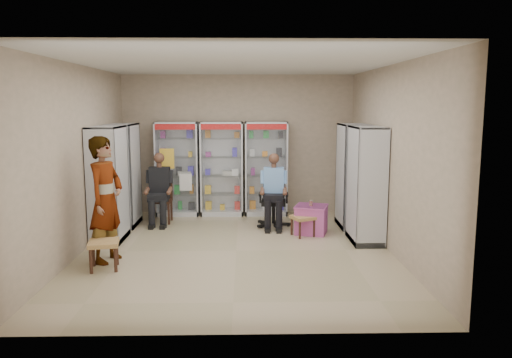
{
  "coord_description": "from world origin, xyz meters",
  "views": [
    {
      "loc": [
        0.15,
        -7.89,
        2.38
      ],
      "look_at": [
        0.34,
        0.7,
        1.08
      ],
      "focal_mm": 35.0,
      "sensor_mm": 36.0,
      "label": 1
    }
  ],
  "objects_px": {
    "cabinet_right_near": "(366,185)",
    "office_chair": "(274,200)",
    "standing_man": "(106,200)",
    "cabinet_back_left": "(178,169)",
    "cabinet_left_near": "(108,184)",
    "cabinet_back_mid": "(222,169)",
    "seated_shopkeeper": "(274,193)",
    "woven_stool_a": "(303,226)",
    "cabinet_right_far": "(353,176)",
    "cabinet_back_right": "(266,169)",
    "wooden_chair": "(161,200)",
    "cabinet_left_far": "(123,175)",
    "woven_stool_b": "(104,255)",
    "pink_trunk": "(311,219)"
  },
  "relations": [
    {
      "from": "cabinet_right_near",
      "to": "pink_trunk",
      "type": "bearing_deg",
      "value": 55.54
    },
    {
      "from": "cabinet_right_far",
      "to": "wooden_chair",
      "type": "height_order",
      "value": "cabinet_right_far"
    },
    {
      "from": "cabinet_back_left",
      "to": "cabinet_left_near",
      "type": "distance_m",
      "value": 2.23
    },
    {
      "from": "cabinet_right_near",
      "to": "wooden_chair",
      "type": "relative_size",
      "value": 2.13
    },
    {
      "from": "woven_stool_a",
      "to": "cabinet_right_far",
      "type": "bearing_deg",
      "value": 34.28
    },
    {
      "from": "woven_stool_b",
      "to": "standing_man",
      "type": "distance_m",
      "value": 0.84
    },
    {
      "from": "woven_stool_a",
      "to": "standing_man",
      "type": "height_order",
      "value": "standing_man"
    },
    {
      "from": "cabinet_left_near",
      "to": "woven_stool_b",
      "type": "relative_size",
      "value": 4.77
    },
    {
      "from": "cabinet_right_near",
      "to": "cabinet_back_left",
      "type": "bearing_deg",
      "value": 57.72
    },
    {
      "from": "standing_man",
      "to": "cabinet_back_left",
      "type": "bearing_deg",
      "value": 6.03
    },
    {
      "from": "cabinet_right_far",
      "to": "cabinet_back_right",
      "type": "bearing_deg",
      "value": 55.27
    },
    {
      "from": "office_chair",
      "to": "standing_man",
      "type": "distance_m",
      "value": 3.43
    },
    {
      "from": "wooden_chair",
      "to": "woven_stool_b",
      "type": "distance_m",
      "value": 2.91
    },
    {
      "from": "seated_shopkeeper",
      "to": "pink_trunk",
      "type": "relative_size",
      "value": 2.49
    },
    {
      "from": "office_chair",
      "to": "pink_trunk",
      "type": "distance_m",
      "value": 0.91
    },
    {
      "from": "seated_shopkeeper",
      "to": "woven_stool_a",
      "type": "distance_m",
      "value": 0.99
    },
    {
      "from": "cabinet_back_left",
      "to": "cabinet_right_far",
      "type": "relative_size",
      "value": 1.0
    },
    {
      "from": "office_chair",
      "to": "cabinet_right_far",
      "type": "bearing_deg",
      "value": 2.25
    },
    {
      "from": "cabinet_back_left",
      "to": "cabinet_left_near",
      "type": "relative_size",
      "value": 1.0
    },
    {
      "from": "cabinet_left_near",
      "to": "standing_man",
      "type": "relative_size",
      "value": 1.05
    },
    {
      "from": "cabinet_back_mid",
      "to": "wooden_chair",
      "type": "relative_size",
      "value": 2.13
    },
    {
      "from": "cabinet_left_near",
      "to": "office_chair",
      "type": "height_order",
      "value": "cabinet_left_near"
    },
    {
      "from": "office_chair",
      "to": "standing_man",
      "type": "xyz_separation_m",
      "value": [
        -2.65,
        -2.13,
        0.42
      ]
    },
    {
      "from": "cabinet_left_far",
      "to": "office_chair",
      "type": "relative_size",
      "value": 1.88
    },
    {
      "from": "cabinet_right_far",
      "to": "woven_stool_b",
      "type": "xyz_separation_m",
      "value": [
        -4.13,
        -2.47,
        -0.79
      ]
    },
    {
      "from": "cabinet_right_near",
      "to": "woven_stool_b",
      "type": "height_order",
      "value": "cabinet_right_near"
    },
    {
      "from": "cabinet_left_far",
      "to": "cabinet_left_near",
      "type": "xyz_separation_m",
      "value": [
        0.0,
        -1.1,
        0.0
      ]
    },
    {
      "from": "standing_man",
      "to": "cabinet_back_mid",
      "type": "bearing_deg",
      "value": -9.01
    },
    {
      "from": "cabinet_right_near",
      "to": "cabinet_left_far",
      "type": "height_order",
      "value": "same"
    },
    {
      "from": "cabinet_back_mid",
      "to": "cabinet_back_right",
      "type": "bearing_deg",
      "value": 0.0
    },
    {
      "from": "cabinet_back_left",
      "to": "office_chair",
      "type": "height_order",
      "value": "cabinet_back_left"
    },
    {
      "from": "cabinet_left_near",
      "to": "office_chair",
      "type": "relative_size",
      "value": 1.88
    },
    {
      "from": "cabinet_right_near",
      "to": "cabinet_left_near",
      "type": "relative_size",
      "value": 1.0
    },
    {
      "from": "cabinet_right_far",
      "to": "woven_stool_a",
      "type": "distance_m",
      "value": 1.5
    },
    {
      "from": "wooden_chair",
      "to": "woven_stool_b",
      "type": "xyz_separation_m",
      "value": [
        -0.35,
        -2.87,
        -0.26
      ]
    },
    {
      "from": "cabinet_left_far",
      "to": "seated_shopkeeper",
      "type": "distance_m",
      "value": 2.96
    },
    {
      "from": "cabinet_back_right",
      "to": "woven_stool_a",
      "type": "relative_size",
      "value": 5.39
    },
    {
      "from": "cabinet_back_right",
      "to": "seated_shopkeeper",
      "type": "xyz_separation_m",
      "value": [
        0.1,
        -1.14,
        -0.32
      ]
    },
    {
      "from": "cabinet_back_left",
      "to": "wooden_chair",
      "type": "distance_m",
      "value": 0.94
    },
    {
      "from": "cabinet_back_left",
      "to": "wooden_chair",
      "type": "bearing_deg",
      "value": -108.9
    },
    {
      "from": "cabinet_back_mid",
      "to": "standing_man",
      "type": "xyz_separation_m",
      "value": [
        -1.6,
        -3.21,
        -0.05
      ]
    },
    {
      "from": "cabinet_left_near",
      "to": "office_chair",
      "type": "bearing_deg",
      "value": 107.86
    },
    {
      "from": "wooden_chair",
      "to": "office_chair",
      "type": "relative_size",
      "value": 0.88
    },
    {
      "from": "cabinet_back_mid",
      "to": "office_chair",
      "type": "distance_m",
      "value": 1.58
    },
    {
      "from": "cabinet_left_near",
      "to": "woven_stool_b",
      "type": "bearing_deg",
      "value": 11.85
    },
    {
      "from": "cabinet_back_right",
      "to": "office_chair",
      "type": "height_order",
      "value": "cabinet_back_right"
    },
    {
      "from": "cabinet_right_near",
      "to": "woven_stool_b",
      "type": "bearing_deg",
      "value": 108.39
    },
    {
      "from": "cabinet_left_far",
      "to": "office_chair",
      "type": "distance_m",
      "value": 2.97
    },
    {
      "from": "cabinet_right_near",
      "to": "office_chair",
      "type": "bearing_deg",
      "value": 53.18
    },
    {
      "from": "cabinet_left_near",
      "to": "office_chair",
      "type": "xyz_separation_m",
      "value": [
        2.93,
        0.94,
        -0.47
      ]
    }
  ]
}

